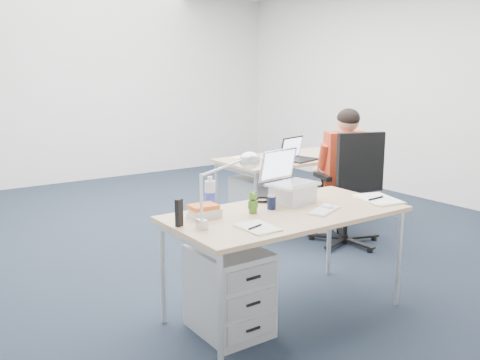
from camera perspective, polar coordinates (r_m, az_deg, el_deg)
name	(u,v)px	position (r m, az deg, el deg)	size (l,w,h in m)	color
floor	(225,235)	(5.46, -1.60, -5.92)	(7.00, 7.00, 0.00)	black
room	(224,63)	(5.20, -1.71, 12.38)	(6.02, 7.02, 2.80)	silver
desk_near	(286,218)	(3.59, 4.94, -4.07)	(1.60, 0.80, 0.73)	tan
desk_far	(293,161)	(5.78, 5.63, 2.02)	(1.60, 0.80, 0.73)	tan
office_chair	(347,213)	(5.20, 11.39, -3.47)	(0.88, 0.88, 1.10)	black
seated_person	(341,174)	(5.28, 10.68, 0.59)	(0.60, 0.77, 1.29)	#B43319
drawer_pedestal_near	(229,291)	(3.48, -1.18, -11.71)	(0.40, 0.50, 0.55)	#AEB1B4
drawer_pedestal_far	(257,204)	(5.60, 1.85, -2.54)	(0.40, 0.50, 0.55)	#AEB1B4
silver_laptop	(293,177)	(3.77, 5.69, 0.29)	(0.35, 0.27, 0.37)	silver
wireless_keyboard	(324,210)	(3.61, 8.98, -3.20)	(0.28, 0.12, 0.01)	white
computer_mouse	(327,206)	(3.67, 9.28, -2.80)	(0.06, 0.10, 0.04)	white
headphones	(262,199)	(3.84, 2.38, -2.01)	(0.19, 0.15, 0.03)	black
can_koozie	(272,202)	(3.62, 3.39, -2.37)	(0.06, 0.06, 0.10)	#131A3C
water_bottle	(210,194)	(3.56, -3.21, -1.46)	(0.07, 0.07, 0.23)	silver
bear_figurine	(253,202)	(3.50, 1.39, -2.39)	(0.08, 0.06, 0.15)	#30671B
book_stack	(204,211)	(3.42, -3.85, -3.32)	(0.19, 0.14, 0.08)	silver
cordless_phone	(179,213)	(3.23, -6.52, -3.49)	(0.04, 0.03, 0.17)	black
papers_left	(257,228)	(3.19, 1.87, -5.12)	(0.18, 0.26, 0.01)	#D5C27B
papers_right	(378,199)	(3.99, 14.50, -2.02)	(0.24, 0.34, 0.01)	#D5C27B
sunglasses	(303,196)	(3.98, 6.72, -1.67)	(0.09, 0.04, 0.02)	black
desk_lamp	(221,189)	(3.21, -2.08, -0.95)	(0.40, 0.14, 0.45)	silver
dark_laptop	(301,148)	(5.53, 6.51, 3.37)	(0.35, 0.34, 0.25)	black
far_cup	(325,148)	(6.09, 9.05, 3.39)	(0.08, 0.08, 0.11)	white
far_papers	(247,158)	(5.64, 0.74, 2.35)	(0.21, 0.30, 0.01)	white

